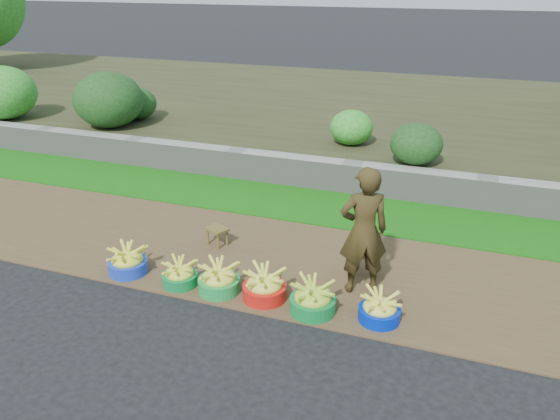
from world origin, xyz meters
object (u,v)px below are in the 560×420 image
(basin_b, at_px, (180,275))
(vendor_woman, at_px, (364,231))
(basin_a, at_px, (128,262))
(basin_d, at_px, (265,286))
(stool_left, at_px, (217,231))
(basin_e, at_px, (313,299))
(basin_c, at_px, (219,280))
(basin_f, at_px, (380,309))
(stool_right, at_px, (363,256))

(basin_b, xyz_separation_m, vendor_woman, (2.14, 0.64, 0.67))
(basin_a, bearing_deg, basin_d, 1.00)
(vendor_woman, bearing_deg, stool_left, -37.74)
(basin_d, distance_m, basin_e, 0.62)
(basin_d, distance_m, vendor_woman, 1.34)
(basin_c, relative_size, basin_d, 0.97)
(basin_a, height_order, stool_left, basin_a)
(basin_f, bearing_deg, stool_left, 157.47)
(basin_e, relative_size, vendor_woman, 0.33)
(basin_c, distance_m, basin_f, 1.95)
(basin_c, xyz_separation_m, vendor_woman, (1.61, 0.61, 0.64))
(basin_e, bearing_deg, stool_right, 71.69)
(vendor_woman, bearing_deg, basin_c, -4.31)
(stool_right, relative_size, vendor_woman, 0.26)
(basin_b, bearing_deg, basin_c, 2.87)
(basin_b, xyz_separation_m, basin_c, (0.53, 0.03, 0.02))
(basin_b, xyz_separation_m, stool_right, (2.07, 1.04, 0.12))
(basin_b, xyz_separation_m, basin_d, (1.11, 0.06, 0.03))
(basin_b, relative_size, basin_c, 0.87)
(basin_d, relative_size, basin_e, 1.00)
(basin_a, relative_size, basin_b, 1.13)
(basin_b, distance_m, stool_left, 1.13)
(stool_left, bearing_deg, basin_c, -63.03)
(basin_e, bearing_deg, basin_d, 173.25)
(basin_a, xyz_separation_m, stool_right, (2.85, 1.01, 0.10))
(basin_a, bearing_deg, vendor_woman, 11.75)
(basin_e, xyz_separation_m, stool_right, (0.35, 1.05, 0.10))
(vendor_woman, bearing_deg, basin_a, -13.33)
(basin_f, height_order, stool_left, basin_f)
(stool_right, bearing_deg, basin_e, -108.31)
(basin_a, xyz_separation_m, basin_d, (1.89, 0.03, 0.01))
(basin_d, bearing_deg, vendor_woman, 29.13)
(basin_e, relative_size, stool_right, 1.29)
(stool_left, xyz_separation_m, vendor_woman, (2.17, -0.49, 0.58))
(basin_d, bearing_deg, stool_left, 137.06)
(basin_f, bearing_deg, stool_right, 112.83)
(basin_c, relative_size, stool_left, 1.39)
(basin_b, height_order, basin_c, basin_c)
(basin_c, bearing_deg, vendor_woman, 20.77)
(basin_d, xyz_separation_m, basin_f, (1.37, 0.02, -0.02))
(basin_f, relative_size, vendor_woman, 0.30)
(basin_c, distance_m, basin_d, 0.58)
(basin_c, height_order, stool_left, basin_c)
(basin_e, bearing_deg, stool_left, 147.19)
(basin_a, bearing_deg, stool_right, 19.46)
(basin_a, height_order, stool_right, basin_a)
(basin_c, height_order, basin_f, basin_c)
(basin_f, xyz_separation_m, vendor_woman, (-0.34, 0.55, 0.66))
(basin_a, height_order, basin_f, basin_a)
(basin_a, distance_m, basin_f, 3.26)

